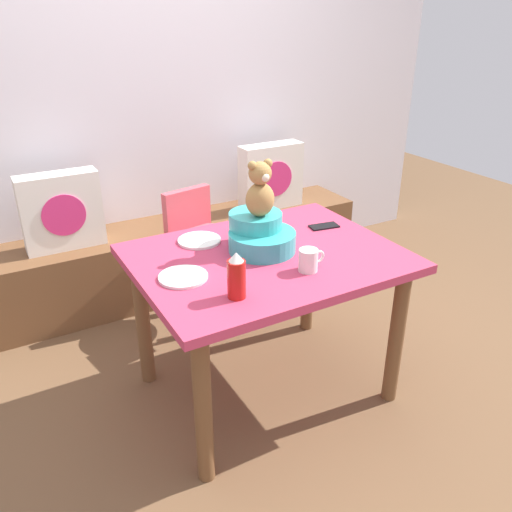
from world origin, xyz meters
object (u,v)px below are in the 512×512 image
object	(u,v)px
teddy_bear	(260,190)
dinner_plate_near	(199,240)
coffee_mug	(309,260)
dinner_plate_far	(183,277)
ketchup_bottle	(236,276)
highchair	(201,239)
pillow_floral_left	(61,211)
cell_phone	(324,226)
pillow_floral_right	(271,176)
dining_table	(267,277)
infant_seat_teal	(260,234)

from	to	relation	value
teddy_bear	dinner_plate_near	distance (m)	0.40
coffee_mug	dinner_plate_far	world-z (taller)	coffee_mug
coffee_mug	ketchup_bottle	bearing A→B (deg)	-172.26
ketchup_bottle	highchair	bearing A→B (deg)	73.83
pillow_floral_left	cell_phone	xyz separation A→B (m)	(1.07, -1.04, 0.06)
teddy_bear	ketchup_bottle	world-z (taller)	teddy_bear
dinner_plate_far	ketchup_bottle	bearing A→B (deg)	-63.69
ketchup_bottle	dinner_plate_far	bearing A→B (deg)	116.31
pillow_floral_right	dinner_plate_near	size ratio (longest dim) A/B	2.20
ketchup_bottle	pillow_floral_right	bearing A→B (deg)	54.89
dining_table	cell_phone	xyz separation A→B (m)	(0.41, 0.13, 0.12)
dinner_plate_far	pillow_floral_left	bearing A→B (deg)	101.91
pillow_floral_right	coffee_mug	distance (m)	1.54
dinner_plate_far	dinner_plate_near	bearing A→B (deg)	56.01
pillow_floral_right	infant_seat_teal	size ratio (longest dim) A/B	1.33
pillow_floral_left	highchair	distance (m)	0.80
ketchup_bottle	cell_phone	distance (m)	0.81
ketchup_bottle	coffee_mug	xyz separation A→B (m)	(0.36, 0.05, -0.04)
dinner_plate_near	cell_phone	bearing A→B (deg)	-12.98
highchair	cell_phone	xyz separation A→B (m)	(0.40, -0.62, 0.22)
cell_phone	dinner_plate_far	bearing A→B (deg)	109.96
dinner_plate_near	dinner_plate_far	size ratio (longest dim) A/B	1.00
dining_table	coffee_mug	xyz separation A→B (m)	(0.07, -0.22, 0.16)
teddy_bear	coffee_mug	size ratio (longest dim) A/B	2.08
teddy_bear	ketchup_bottle	distance (m)	0.48
pillow_floral_right	infant_seat_teal	world-z (taller)	same
infant_seat_teal	coffee_mug	xyz separation A→B (m)	(0.07, -0.28, -0.02)
dining_table	highchair	xyz separation A→B (m)	(0.01, 0.76, -0.11)
cell_phone	teddy_bear	bearing A→B (deg)	108.49
coffee_mug	dining_table	bearing A→B (deg)	107.67
dinner_plate_near	infant_seat_teal	bearing A→B (deg)	-45.85
highchair	pillow_floral_right	bearing A→B (deg)	30.13
infant_seat_teal	dinner_plate_far	bearing A→B (deg)	-167.22
pillow_floral_right	dinner_plate_far	size ratio (longest dim) A/B	2.20
pillow_floral_left	dinner_plate_far	distance (m)	1.23
dinner_plate_near	cell_phone	world-z (taller)	dinner_plate_near
infant_seat_teal	coffee_mug	size ratio (longest dim) A/B	2.75
cell_phone	pillow_floral_left	bearing A→B (deg)	54.51
ketchup_bottle	cell_phone	xyz separation A→B (m)	(0.70, 0.40, -0.08)
pillow_floral_right	coffee_mug	bearing A→B (deg)	-115.14
ketchup_bottle	infant_seat_teal	bearing A→B (deg)	48.85
dining_table	dinner_plate_far	bearing A→B (deg)	-176.08
dinner_plate_near	teddy_bear	bearing A→B (deg)	-45.93
pillow_floral_left	cell_phone	size ratio (longest dim) A/B	3.06
infant_seat_teal	pillow_floral_right	bearing A→B (deg)	56.90
pillow_floral_left	ketchup_bottle	size ratio (longest dim) A/B	2.38
dining_table	dinner_plate_far	world-z (taller)	dinner_plate_far
dining_table	highchair	world-z (taller)	highchair
highchair	cell_phone	world-z (taller)	highchair
dinner_plate_near	dinner_plate_far	xyz separation A→B (m)	(-0.20, -0.30, 0.00)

